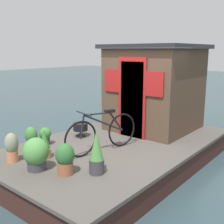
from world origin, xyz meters
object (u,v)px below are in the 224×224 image
Objects in this scene: potted_plant_ivy at (97,153)px; potted_plant_rosemary at (65,158)px; potted_plant_geranium at (31,138)px; bicycle at (102,132)px; potted_plant_fern at (12,147)px; charcoal_grill at (80,127)px; potted_plant_mint at (36,154)px; potted_plant_basil at (45,144)px; potted_plant_succulent at (45,135)px; houseboat_cabin at (155,87)px.

potted_plant_rosemary is at bearing 132.40° from potted_plant_ivy.
bicycle is at bearing -50.80° from potted_plant_geranium.
potted_plant_ivy is 1.36× the size of potted_plant_fern.
potted_plant_mint is at bearing -156.51° from charcoal_grill.
potted_plant_mint is (-0.19, 0.49, 0.02)m from potted_plant_rosemary.
bicycle is 3.37× the size of potted_plant_geranium.
potted_plant_geranium is 0.57m from potted_plant_fern.
potted_plant_basil is 1.51× the size of potted_plant_succulent.
potted_plant_ivy is at bearing -47.60° from potted_plant_rosemary.
potted_plant_mint reaches higher than charcoal_grill.
potted_plant_fern is at bearing 147.86° from bicycle.
potted_plant_basil is at bearing 74.62° from potted_plant_rosemary.
potted_plant_ivy is 1.29× the size of potted_plant_basil.
houseboat_cabin reaches higher than potted_plant_succulent.
houseboat_cabin is 3.35m from potted_plant_rosemary.
potted_plant_rosemary is at bearing -141.17° from charcoal_grill.
potted_plant_fern is at bearing -160.64° from potted_plant_geranium.
potted_plant_basil reaches higher than potted_plant_fern.
potted_plant_ivy is 1.60m from potted_plant_fern.
potted_plant_succulent is (0.47, 0.61, -0.06)m from potted_plant_basil.
potted_plant_mint reaches higher than potted_plant_succulent.
charcoal_grill is (1.56, 1.25, -0.05)m from potted_plant_rosemary.
potted_plant_ivy is at bearing -126.95° from charcoal_grill.
potted_plant_fern is (-1.41, 0.89, -0.11)m from bicycle.
potted_plant_fern is at bearing -162.41° from potted_plant_succulent.
potted_plant_rosemary is 1.58m from potted_plant_succulent.
potted_plant_fern is (-0.25, 1.12, 0.01)m from potted_plant_rosemary.
potted_plant_basil is (0.22, 0.81, -0.00)m from potted_plant_rosemary.
potted_plant_geranium is at bearing 19.36° from potted_plant_fern.
potted_plant_rosemary is (-1.16, -0.23, -0.12)m from bicycle.
potted_plant_succulent is (0.36, 1.79, -0.14)m from potted_plant_ivy.
potted_plant_geranium is 0.43m from potted_plant_succulent.
potted_plant_succulent is at bearing 111.43° from bicycle.
houseboat_cabin reaches higher than potted_plant_fern.
potted_plant_succulent is at bearing 52.19° from potted_plant_basil.
houseboat_cabin reaches higher than potted_plant_geranium.
potted_plant_mint is (-0.89, -0.93, 0.08)m from potted_plant_succulent.
potted_plant_succulent is at bearing 46.28° from potted_plant_mint.
houseboat_cabin is 5.72× the size of potted_plant_succulent.
bicycle is 1.19m from potted_plant_rosemary.
potted_plant_mint is at bearing 177.42° from houseboat_cabin.
potted_plant_basil reaches higher than charcoal_grill.
potted_plant_rosemary is 0.92× the size of potted_plant_basil.
potted_plant_ivy is 1.19m from potted_plant_basil.
potted_plant_succulent is (-2.55, 1.08, -0.85)m from houseboat_cabin.
potted_plant_geranium is at bearing 161.86° from houseboat_cabin.
potted_plant_geranium is (-2.96, 0.97, -0.78)m from houseboat_cabin.
potted_plant_fern is at bearing 102.66° from potted_plant_rosemary.
potted_plant_rosemary reaches higher than charcoal_grill.
houseboat_cabin is 1.28× the size of bicycle.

